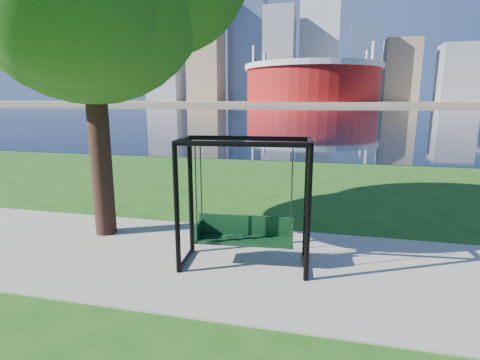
% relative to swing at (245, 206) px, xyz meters
% --- Properties ---
extents(ground, '(900.00, 900.00, 0.00)m').
position_rel_swing_xyz_m(ground, '(-0.08, 0.57, -1.18)').
color(ground, '#1E5114').
rests_on(ground, ground).
extents(path, '(120.00, 4.00, 0.03)m').
position_rel_swing_xyz_m(path, '(-0.08, 0.07, -1.16)').
color(path, '#9E937F').
rests_on(path, ground).
extents(river, '(900.00, 180.00, 0.02)m').
position_rel_swing_xyz_m(river, '(-0.08, 102.57, -1.17)').
color(river, black).
rests_on(river, ground).
extents(far_bank, '(900.00, 228.00, 2.00)m').
position_rel_swing_xyz_m(far_bank, '(-0.08, 306.57, -0.18)').
color(far_bank, '#937F60').
rests_on(far_bank, ground).
extents(stadium, '(83.00, 83.00, 32.00)m').
position_rel_swing_xyz_m(stadium, '(-10.08, 235.57, 13.05)').
color(stadium, maroon).
rests_on(stadium, far_bank).
extents(skyline, '(392.00, 66.00, 96.50)m').
position_rel_swing_xyz_m(skyline, '(-4.35, 319.96, 34.71)').
color(skyline, gray).
rests_on(skyline, far_bank).
extents(swing, '(2.46, 1.24, 2.43)m').
position_rel_swing_xyz_m(swing, '(0.00, 0.00, 0.00)').
color(swing, black).
rests_on(swing, ground).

